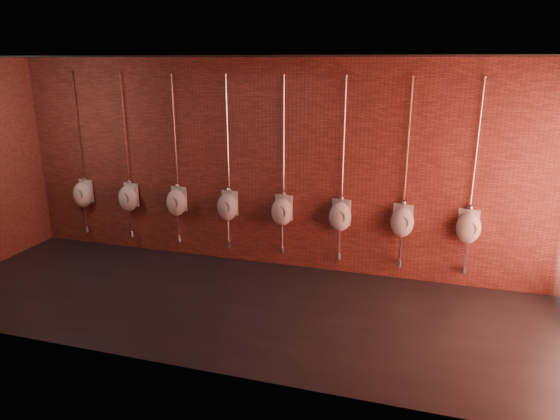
{
  "coord_description": "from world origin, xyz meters",
  "views": [
    {
      "loc": [
        2.29,
        -5.65,
        3.16
      ],
      "look_at": [
        0.34,
        0.9,
        1.1
      ],
      "focal_mm": 32.0,
      "sensor_mm": 36.0,
      "label": 1
    }
  ],
  "objects": [
    {
      "name": "urinal_2",
      "position": [
        -1.57,
        1.38,
        0.94
      ],
      "size": [
        0.39,
        0.35,
        2.71
      ],
      "color": "white",
      "rests_on": "ground"
    },
    {
      "name": "urinal_7",
      "position": [
        2.93,
        1.38,
        0.94
      ],
      "size": [
        0.39,
        0.35,
        2.71
      ],
      "color": "white",
      "rests_on": "ground"
    },
    {
      "name": "urinal_3",
      "position": [
        -0.67,
        1.38,
        0.94
      ],
      "size": [
        0.39,
        0.35,
        2.71
      ],
      "color": "white",
      "rests_on": "ground"
    },
    {
      "name": "urinal_4",
      "position": [
        0.23,
        1.38,
        0.94
      ],
      "size": [
        0.39,
        0.35,
        2.71
      ],
      "color": "white",
      "rests_on": "ground"
    },
    {
      "name": "urinal_0",
      "position": [
        -3.37,
        1.38,
        0.94
      ],
      "size": [
        0.39,
        0.35,
        2.71
      ],
      "color": "white",
      "rests_on": "ground"
    },
    {
      "name": "urinal_5",
      "position": [
        1.13,
        1.38,
        0.94
      ],
      "size": [
        0.39,
        0.35,
        2.71
      ],
      "color": "white",
      "rests_on": "ground"
    },
    {
      "name": "urinal_6",
      "position": [
        2.03,
        1.38,
        0.94
      ],
      "size": [
        0.39,
        0.35,
        2.71
      ],
      "color": "white",
      "rests_on": "ground"
    },
    {
      "name": "room_shell",
      "position": [
        0.0,
        0.0,
        2.01
      ],
      "size": [
        8.54,
        3.04,
        3.22
      ],
      "color": "black",
      "rests_on": "ground"
    },
    {
      "name": "ground",
      "position": [
        0.0,
        0.0,
        0.0
      ],
      "size": [
        8.5,
        8.5,
        0.0
      ],
      "primitive_type": "plane",
      "color": "black",
      "rests_on": "ground"
    },
    {
      "name": "urinal_1",
      "position": [
        -2.47,
        1.38,
        0.94
      ],
      "size": [
        0.39,
        0.35,
        2.71
      ],
      "color": "white",
      "rests_on": "ground"
    }
  ]
}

